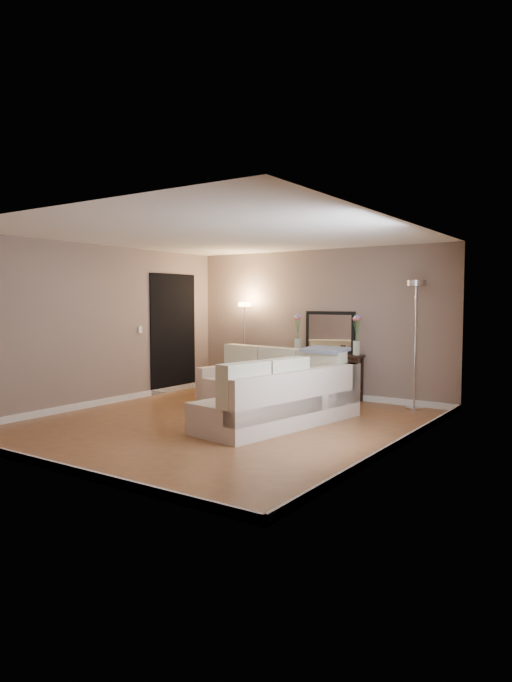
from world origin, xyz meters
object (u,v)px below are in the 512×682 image
Objects in this scene: sectional_sofa at (272,391)px; floor_lamp_lit at (245,329)px; console_table at (322,373)px; floor_lamp_unlit at (416,318)px.

sectional_sofa is 1.79× the size of floor_lamp_lit.
floor_lamp_unlit reaches higher than console_table.
console_table is (-0.03, 1.65, 0.10)m from sectional_sofa.
console_table is 0.78× the size of floor_lamp_lit.
floor_lamp_unlit is at bearing 0.08° from floor_lamp_lit.
floor_lamp_lit reaches higher than sectional_sofa.
sectional_sofa is at bearing -89.00° from console_table.
floor_lamp_unlit reaches higher than sectional_sofa.
console_table is 1.91m from floor_lamp_unlit.
floor_lamp_lit is 3.26m from floor_lamp_unlit.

